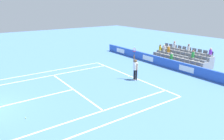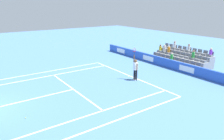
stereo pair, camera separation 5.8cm
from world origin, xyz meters
TOP-DOWN VIEW (x-y plane):
  - line_baseline at (0.00, -11.89)m, footprint 10.97×0.10m
  - line_service at (0.00, -6.40)m, footprint 8.23×0.10m
  - line_centre_service at (0.00, -3.20)m, footprint 0.10×6.40m
  - line_singles_sideline_left at (4.12, -5.95)m, footprint 0.10×11.89m
  - line_singles_sideline_right at (-4.12, -5.95)m, footprint 0.10×11.89m
  - line_doubles_sideline_left at (5.49, -5.95)m, footprint 0.10×11.89m
  - line_doubles_sideline_right at (-5.49, -5.95)m, footprint 0.10×11.89m
  - line_centre_mark at (0.00, -11.79)m, footprint 0.10×0.20m
  - sponsor_barrier at (0.00, -16.63)m, footprint 19.86×0.22m
  - tennis_player at (-1.10, -11.56)m, footprint 0.53×0.37m
  - stadium_stand at (0.01, -18.95)m, footprint 6.20×2.85m
  - loose_tennis_ball at (-2.39, -2.37)m, footprint 0.07×0.07m

SIDE VIEW (x-z plane):
  - line_baseline at x=0.00m, z-range 0.00..0.01m
  - line_service at x=0.00m, z-range 0.00..0.01m
  - line_centre_service at x=0.00m, z-range 0.00..0.01m
  - line_singles_sideline_left at x=4.12m, z-range 0.00..0.01m
  - line_singles_sideline_right at x=-4.12m, z-range 0.00..0.01m
  - line_doubles_sideline_left at x=5.49m, z-range 0.00..0.01m
  - line_doubles_sideline_right at x=-5.49m, z-range 0.00..0.01m
  - line_centre_mark at x=0.00m, z-range 0.00..0.01m
  - loose_tennis_ball at x=-2.39m, z-range 0.00..0.07m
  - sponsor_barrier at x=0.00m, z-range 0.00..0.91m
  - stadium_stand at x=0.01m, z-range -0.54..1.65m
  - tennis_player at x=-1.10m, z-range -0.43..2.42m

